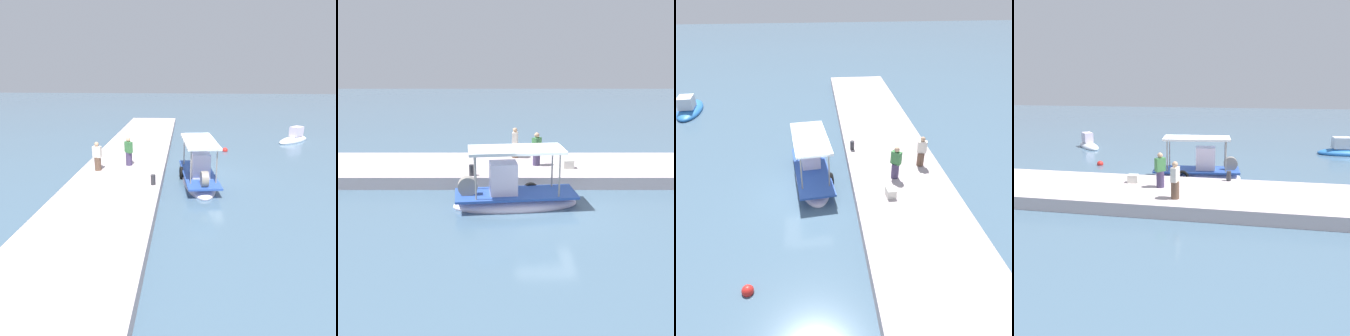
{
  "view_description": "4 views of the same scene",
  "coord_description": "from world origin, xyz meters",
  "views": [
    {
      "loc": [
        18.02,
        -1.1,
        6.3
      ],
      "look_at": [
        1.18,
        -2.08,
        0.82
      ],
      "focal_mm": 33.58,
      "sensor_mm": 36.0,
      "label": 1
    },
    {
      "loc": [
        1.65,
        14.91,
        6.04
      ],
      "look_at": [
        1.64,
        -2.19,
        1.11
      ],
      "focal_mm": 41.84,
      "sensor_mm": 36.0,
      "label": 2
    },
    {
      "loc": [
        -13.61,
        -0.66,
        9.63
      ],
      "look_at": [
        0.88,
        -2.01,
        0.8
      ],
      "focal_mm": 35.37,
      "sensor_mm": 36.0,
      "label": 3
    },
    {
      "loc": [
        4.25,
        -20.97,
        5.58
      ],
      "look_at": [
        0.76,
        -2.46,
        1.11
      ],
      "focal_mm": 38.97,
      "sensor_mm": 36.0,
      "label": 4
    }
  ],
  "objects": [
    {
      "name": "main_fishing_boat",
      "position": [
        1.34,
        -0.35,
        0.45
      ],
      "size": [
        5.35,
        2.29,
        2.82
      ],
      "color": "white",
      "rests_on": "ground_plane"
    },
    {
      "name": "moored_boat_near",
      "position": [
        -9.55,
        8.35,
        0.23
      ],
      "size": [
        3.4,
        3.66,
        1.52
      ],
      "color": "white",
      "rests_on": "ground_plane"
    },
    {
      "name": "moored_boat_mid",
      "position": [
        11.7,
        9.04,
        0.26
      ],
      "size": [
        4.59,
        2.1,
        1.61
      ],
      "color": "blue",
      "rests_on": "ground_plane"
    },
    {
      "name": "mooring_bollard",
      "position": [
        3.26,
        -2.71,
        0.86
      ],
      "size": [
        0.24,
        0.24,
        0.51
      ],
      "primitive_type": "cylinder",
      "color": "#2D2D33",
      "rests_on": "dock_quay"
    },
    {
      "name": "ground_plane",
      "position": [
        0.0,
        0.0,
        0.0
      ],
      "size": [
        120.0,
        120.0,
        0.0
      ],
      "primitive_type": "plane",
      "color": "#48657B"
    },
    {
      "name": "cargo_crate",
      "position": [
        -1.47,
        -3.94,
        0.81
      ],
      "size": [
        0.55,
        0.46,
        0.41
      ],
      "primitive_type": "cube",
      "rotation": [
        0.0,
        0.0,
        0.09
      ],
      "color": "silver",
      "rests_on": "dock_quay"
    },
    {
      "name": "dock_quay",
      "position": [
        0.0,
        -4.75,
        0.3
      ],
      "size": [
        36.0,
        4.83,
        0.6
      ],
      "primitive_type": "cube",
      "color": "beige",
      "rests_on": "ground_plane"
    },
    {
      "name": "fisherman_by_crate",
      "position": [
        0.08,
        -4.49,
        1.37
      ],
      "size": [
        0.54,
        0.54,
        1.71
      ],
      "color": "#413659",
      "rests_on": "dock_quay"
    },
    {
      "name": "marker_buoy",
      "position": [
        -5.78,
        1.95,
        0.09
      ],
      "size": [
        0.43,
        0.43,
        0.43
      ],
      "color": "red",
      "rests_on": "ground_plane"
    },
    {
      "name": "fisherman_near_bollard",
      "position": [
        1.14,
        -6.1,
        1.36
      ],
      "size": [
        0.43,
        0.51,
        1.67
      ],
      "color": "brown",
      "rests_on": "dock_quay"
    }
  ]
}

